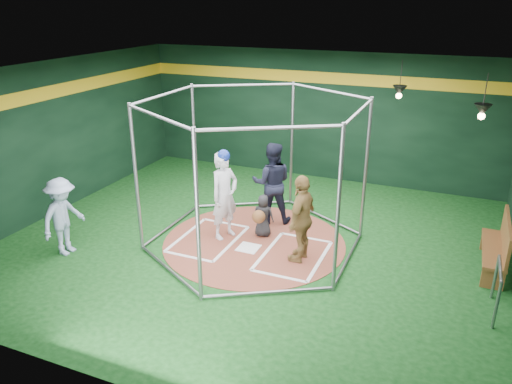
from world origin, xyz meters
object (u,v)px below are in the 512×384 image
at_px(batter_figure, 224,195).
at_px(visitor_leopard, 302,218).
at_px(dugout_bench, 499,245).
at_px(umpire, 272,183).

bearing_deg(batter_figure, visitor_leopard, -10.35).
relative_size(visitor_leopard, dugout_bench, 1.01).
bearing_deg(batter_figure, dugout_bench, 8.01).
height_order(batter_figure, visitor_leopard, batter_figure).
height_order(batter_figure, dugout_bench, batter_figure).
bearing_deg(dugout_bench, umpire, 175.42).
xyz_separation_m(umpire, dugout_bench, (4.68, -0.37, -0.42)).
xyz_separation_m(batter_figure, dugout_bench, (5.30, 0.75, -0.46)).
relative_size(batter_figure, visitor_leopard, 1.11).
distance_m(batter_figure, dugout_bench, 5.38).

